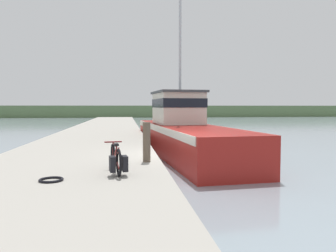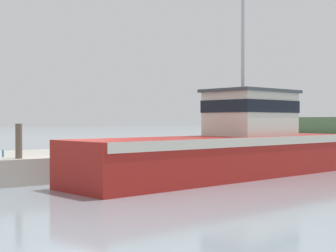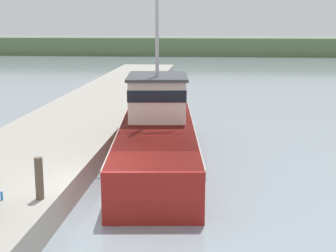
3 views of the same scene
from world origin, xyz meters
TOP-DOWN VIEW (x-y plane):
  - ground_plane at (0.00, 0.00)m, footprint 320.00×320.00m
  - dock_pier at (-3.46, 0.00)m, footprint 5.20×80.00m
  - far_shoreline at (30.00, 66.68)m, footprint 180.00×5.00m
  - fishing_boat_main at (1.05, 6.07)m, footprint 3.99×15.13m
  - bicycle_touring at (-2.10, -3.01)m, footprint 0.59×1.71m
  - mooring_post at (-1.29, -1.47)m, footprint 0.22×0.22m
  - hose_coil at (-3.46, -3.64)m, footprint 0.51×0.51m
  - water_bottle_by_bike at (-2.27, -1.65)m, footprint 0.06×0.06m

SIDE VIEW (x-z plane):
  - ground_plane at x=0.00m, z-range 0.00..0.00m
  - dock_pier at x=-3.46m, z-range 0.00..0.87m
  - hose_coil at x=-3.46m, z-range 0.87..0.93m
  - water_bottle_by_bike at x=-2.27m, z-range 0.87..1.10m
  - fishing_boat_main at x=1.05m, z-range -3.92..6.26m
  - bicycle_touring at x=-2.10m, z-range 0.84..1.55m
  - far_shoreline at x=30.00m, z-range 0.00..2.73m
  - mooring_post at x=-1.29m, z-range 0.87..2.01m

